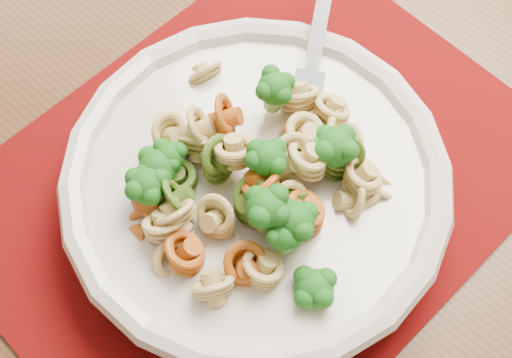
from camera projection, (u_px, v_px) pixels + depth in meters
dining_table at (131, 151)px, 0.67m from camera, size 1.39×1.01×0.73m
placemat at (256, 182)px, 0.54m from camera, size 0.43×0.35×0.00m
pasta_bowl at (256, 185)px, 0.50m from camera, size 0.27×0.27×0.05m
pasta_broccoli_heap at (256, 175)px, 0.49m from camera, size 0.23×0.23×0.06m
fork at (308, 88)px, 0.52m from camera, size 0.16×0.13×0.08m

